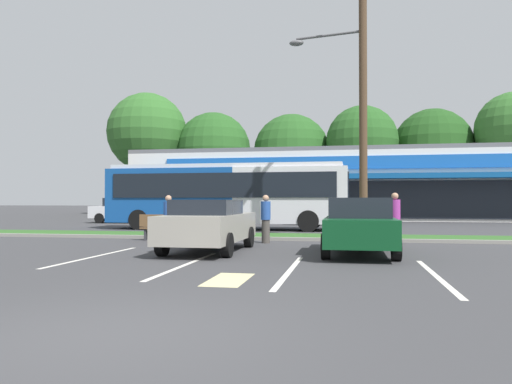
{
  "coord_description": "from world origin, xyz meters",
  "views": [
    {
      "loc": [
        2.61,
        -5.02,
        1.47
      ],
      "look_at": [
        -1.71,
        18.1,
        1.86
      ],
      "focal_mm": 34.68,
      "sensor_mm": 36.0,
      "label": 1
    }
  ],
  "objects_px": {
    "bus_stop_bench": "(162,227)",
    "pedestrian_mid": "(395,218)",
    "pedestrian_by_pole": "(168,219)",
    "city_bus": "(227,194)",
    "car_1": "(125,210)",
    "utility_pole": "(359,85)",
    "car_3": "(359,225)",
    "car_0": "(209,224)",
    "pedestrian_near_bench": "(266,219)",
    "car_2": "(329,212)"
  },
  "relations": [
    {
      "from": "car_1",
      "to": "car_2",
      "type": "bearing_deg",
      "value": -0.05
    },
    {
      "from": "city_bus",
      "to": "car_3",
      "type": "bearing_deg",
      "value": -58.21
    },
    {
      "from": "utility_pole",
      "to": "car_3",
      "type": "bearing_deg",
      "value": -91.51
    },
    {
      "from": "pedestrian_near_bench",
      "to": "car_2",
      "type": "bearing_deg",
      "value": -25.44
    },
    {
      "from": "car_1",
      "to": "pedestrian_mid",
      "type": "bearing_deg",
      "value": -39.28
    },
    {
      "from": "bus_stop_bench",
      "to": "pedestrian_mid",
      "type": "distance_m",
      "value": 8.2
    },
    {
      "from": "car_0",
      "to": "bus_stop_bench",
      "type": "bearing_deg",
      "value": 39.16
    },
    {
      "from": "utility_pole",
      "to": "car_2",
      "type": "distance_m",
      "value": 12.16
    },
    {
      "from": "car_1",
      "to": "utility_pole",
      "type": "bearing_deg",
      "value": -36.8
    },
    {
      "from": "car_3",
      "to": "utility_pole",
      "type": "bearing_deg",
      "value": -1.51
    },
    {
      "from": "car_3",
      "to": "pedestrian_near_bench",
      "type": "distance_m",
      "value": 4.29
    },
    {
      "from": "utility_pole",
      "to": "car_1",
      "type": "relative_size",
      "value": 2.56
    },
    {
      "from": "car_1",
      "to": "car_2",
      "type": "distance_m",
      "value": 13.09
    },
    {
      "from": "car_0",
      "to": "pedestrian_near_bench",
      "type": "distance_m",
      "value": 3.24
    },
    {
      "from": "utility_pole",
      "to": "car_2",
      "type": "height_order",
      "value": "utility_pole"
    },
    {
      "from": "bus_stop_bench",
      "to": "pedestrian_by_pole",
      "type": "bearing_deg",
      "value": 124.19
    },
    {
      "from": "city_bus",
      "to": "bus_stop_bench",
      "type": "xyz_separation_m",
      "value": [
        -0.67,
        -7.1,
        -1.26
      ]
    },
    {
      "from": "bus_stop_bench",
      "to": "pedestrian_by_pole",
      "type": "relative_size",
      "value": 0.98
    },
    {
      "from": "utility_pole",
      "to": "car_3",
      "type": "relative_size",
      "value": 2.41
    },
    {
      "from": "car_3",
      "to": "bus_stop_bench",
      "type": "bearing_deg",
      "value": 64.44
    },
    {
      "from": "city_bus",
      "to": "car_1",
      "type": "xyz_separation_m",
      "value": [
        -8.24,
        5.73,
        -0.95
      ]
    },
    {
      "from": "bus_stop_bench",
      "to": "car_0",
      "type": "relative_size",
      "value": 0.35
    },
    {
      "from": "car_3",
      "to": "pedestrian_by_pole",
      "type": "xyz_separation_m",
      "value": [
        -6.4,
        2.5,
        0.04
      ]
    },
    {
      "from": "city_bus",
      "to": "pedestrian_by_pole",
      "type": "relative_size",
      "value": 7.37
    },
    {
      "from": "car_2",
      "to": "pedestrian_mid",
      "type": "xyz_separation_m",
      "value": [
        2.67,
        -12.88,
        0.11
      ]
    },
    {
      "from": "car_3",
      "to": "car_2",
      "type": "bearing_deg",
      "value": 5.09
    },
    {
      "from": "pedestrian_by_pole",
      "to": "pedestrian_mid",
      "type": "relative_size",
      "value": 0.95
    },
    {
      "from": "car_1",
      "to": "pedestrian_by_pole",
      "type": "bearing_deg",
      "value": -59.24
    },
    {
      "from": "car_1",
      "to": "car_3",
      "type": "bearing_deg",
      "value": -48.04
    },
    {
      "from": "car_0",
      "to": "utility_pole",
      "type": "bearing_deg",
      "value": -39.76
    },
    {
      "from": "utility_pole",
      "to": "pedestrian_by_pole",
      "type": "bearing_deg",
      "value": -157.63
    },
    {
      "from": "bus_stop_bench",
      "to": "car_0",
      "type": "height_order",
      "value": "car_0"
    },
    {
      "from": "utility_pole",
      "to": "car_0",
      "type": "xyz_separation_m",
      "value": [
        -4.35,
        -5.23,
        -5.01
      ]
    },
    {
      "from": "car_1",
      "to": "pedestrian_by_pole",
      "type": "xyz_separation_m",
      "value": [
        8.13,
        -13.66,
        0.01
      ]
    },
    {
      "from": "car_1",
      "to": "car_2",
      "type": "relative_size",
      "value": 0.96
    },
    {
      "from": "car_1",
      "to": "pedestrian_by_pole",
      "type": "relative_size",
      "value": 2.59
    },
    {
      "from": "bus_stop_bench",
      "to": "car_3",
      "type": "relative_size",
      "value": 0.36
    },
    {
      "from": "pedestrian_near_bench",
      "to": "car_3",
      "type": "bearing_deg",
      "value": -152.6
    },
    {
      "from": "utility_pole",
      "to": "pedestrian_by_pole",
      "type": "xyz_separation_m",
      "value": [
        -6.53,
        -2.69,
        -4.96
      ]
    },
    {
      "from": "car_0",
      "to": "pedestrian_mid",
      "type": "bearing_deg",
      "value": -58.72
    },
    {
      "from": "pedestrian_near_bench",
      "to": "pedestrian_mid",
      "type": "height_order",
      "value": "pedestrian_mid"
    },
    {
      "from": "car_3",
      "to": "car_1",
      "type": "bearing_deg",
      "value": 41.96
    },
    {
      "from": "car_3",
      "to": "pedestrian_by_pole",
      "type": "height_order",
      "value": "pedestrian_by_pole"
    },
    {
      "from": "bus_stop_bench",
      "to": "car_3",
      "type": "distance_m",
      "value": 7.72
    },
    {
      "from": "pedestrian_by_pole",
      "to": "pedestrian_mid",
      "type": "height_order",
      "value": "pedestrian_mid"
    },
    {
      "from": "car_1",
      "to": "car_0",
      "type": "bearing_deg",
      "value": -57.52
    },
    {
      "from": "utility_pole",
      "to": "bus_stop_bench",
      "type": "height_order",
      "value": "utility_pole"
    },
    {
      "from": "bus_stop_bench",
      "to": "car_1",
      "type": "bearing_deg",
      "value": -59.47
    },
    {
      "from": "car_0",
      "to": "car_2",
      "type": "height_order",
      "value": "car_0"
    },
    {
      "from": "utility_pole",
      "to": "pedestrian_near_bench",
      "type": "relative_size",
      "value": 6.6
    }
  ]
}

